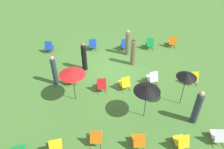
{
  "coord_description": "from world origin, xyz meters",
  "views": [
    {
      "loc": [
        0.6,
        11.14,
        8.32
      ],
      "look_at": [
        0.0,
        1.2,
        0.5
      ],
      "focal_mm": 36.35,
      "sensor_mm": 36.0,
      "label": 1
    }
  ],
  "objects_px": {
    "deckchair_2": "(182,142)",
    "deckchair_5": "(71,78)",
    "deckchair_8": "(93,45)",
    "deckchair_9": "(49,47)",
    "deckchair_7": "(153,78)",
    "deckchair_14": "(96,137)",
    "deckchair_6": "(139,141)",
    "person_4": "(133,52)",
    "umbrella_2": "(187,75)",
    "person_1": "(84,57)",
    "deckchair_11": "(56,146)",
    "deckchair_4": "(193,78)",
    "umbrella_0": "(72,73)",
    "deckchair_0": "(125,45)",
    "deckchair_3": "(125,83)",
    "umbrella_1": "(147,89)",
    "person_0": "(197,108)",
    "person_3": "(54,71)",
    "deckchair_15": "(172,42)",
    "person_2": "(128,43)",
    "deckchair_1": "(150,44)",
    "deckchair_10": "(101,85)",
    "deckchair_12": "(218,136)"
  },
  "relations": [
    {
      "from": "deckchair_1",
      "to": "deckchair_7",
      "type": "relative_size",
      "value": 0.99
    },
    {
      "from": "deckchair_4",
      "to": "person_4",
      "type": "relative_size",
      "value": 0.45
    },
    {
      "from": "deckchair_5",
      "to": "person_4",
      "type": "bearing_deg",
      "value": -162.61
    },
    {
      "from": "deckchair_7",
      "to": "deckchair_14",
      "type": "height_order",
      "value": "same"
    },
    {
      "from": "umbrella_2",
      "to": "deckchair_7",
      "type": "bearing_deg",
      "value": -56.87
    },
    {
      "from": "umbrella_1",
      "to": "person_3",
      "type": "xyz_separation_m",
      "value": [
        4.51,
        -2.68,
        -0.86
      ]
    },
    {
      "from": "deckchair_8",
      "to": "deckchair_14",
      "type": "relative_size",
      "value": 1.0
    },
    {
      "from": "deckchair_8",
      "to": "deckchair_11",
      "type": "xyz_separation_m",
      "value": [
        1.45,
        7.92,
        0.0
      ]
    },
    {
      "from": "deckchair_7",
      "to": "deckchair_14",
      "type": "xyz_separation_m",
      "value": [
        3.16,
        3.8,
        0.0
      ]
    },
    {
      "from": "deckchair_15",
      "to": "person_4",
      "type": "distance_m",
      "value": 3.67
    },
    {
      "from": "deckchair_8",
      "to": "umbrella_0",
      "type": "distance_m",
      "value": 5.11
    },
    {
      "from": "umbrella_0",
      "to": "person_1",
      "type": "relative_size",
      "value": 1.01
    },
    {
      "from": "deckchair_10",
      "to": "umbrella_1",
      "type": "height_order",
      "value": "umbrella_1"
    },
    {
      "from": "deckchair_6",
      "to": "deckchair_4",
      "type": "bearing_deg",
      "value": -132.39
    },
    {
      "from": "deckchair_11",
      "to": "deckchair_15",
      "type": "bearing_deg",
      "value": -140.76
    },
    {
      "from": "deckchair_5",
      "to": "deckchair_9",
      "type": "relative_size",
      "value": 1.0
    },
    {
      "from": "umbrella_2",
      "to": "person_2",
      "type": "relative_size",
      "value": 1.1
    },
    {
      "from": "deckchair_15",
      "to": "person_2",
      "type": "distance_m",
      "value": 3.39
    },
    {
      "from": "deckchair_8",
      "to": "deckchair_9",
      "type": "distance_m",
      "value": 2.93
    },
    {
      "from": "deckchair_6",
      "to": "person_1",
      "type": "relative_size",
      "value": 0.45
    },
    {
      "from": "deckchair_8",
      "to": "deckchair_9",
      "type": "height_order",
      "value": "same"
    },
    {
      "from": "deckchair_5",
      "to": "deckchair_10",
      "type": "relative_size",
      "value": 1.0
    },
    {
      "from": "deckchair_2",
      "to": "deckchair_7",
      "type": "xyz_separation_m",
      "value": [
        0.36,
        -4.23,
        0.0
      ]
    },
    {
      "from": "umbrella_2",
      "to": "person_1",
      "type": "height_order",
      "value": "umbrella_2"
    },
    {
      "from": "deckchair_15",
      "to": "person_4",
      "type": "xyz_separation_m",
      "value": [
        3.04,
        1.99,
        0.5
      ]
    },
    {
      "from": "deckchair_0",
      "to": "person_0",
      "type": "xyz_separation_m",
      "value": [
        -2.56,
        6.54,
        0.53
      ]
    },
    {
      "from": "deckchair_2",
      "to": "person_3",
      "type": "bearing_deg",
      "value": -46.15
    },
    {
      "from": "umbrella_1",
      "to": "person_0",
      "type": "relative_size",
      "value": 1.01
    },
    {
      "from": "deckchair_0",
      "to": "deckchair_5",
      "type": "relative_size",
      "value": 1.0
    },
    {
      "from": "deckchair_9",
      "to": "deckchair_15",
      "type": "height_order",
      "value": "same"
    },
    {
      "from": "person_4",
      "to": "deckchair_9",
      "type": "bearing_deg",
      "value": -22.01
    },
    {
      "from": "deckchair_4",
      "to": "deckchair_14",
      "type": "xyz_separation_m",
      "value": [
        5.41,
        3.65,
        0.0
      ]
    },
    {
      "from": "deckchair_2",
      "to": "deckchair_3",
      "type": "relative_size",
      "value": 0.96
    },
    {
      "from": "deckchair_12",
      "to": "deckchair_11",
      "type": "bearing_deg",
      "value": 4.58
    },
    {
      "from": "deckchair_4",
      "to": "deckchair_15",
      "type": "relative_size",
      "value": 1.0
    },
    {
      "from": "deckchair_2",
      "to": "umbrella_2",
      "type": "height_order",
      "value": "umbrella_2"
    },
    {
      "from": "deckchair_8",
      "to": "umbrella_0",
      "type": "height_order",
      "value": "umbrella_0"
    },
    {
      "from": "person_3",
      "to": "deckchair_4",
      "type": "bearing_deg",
      "value": 160.94
    },
    {
      "from": "deckchair_3",
      "to": "deckchair_11",
      "type": "distance_m",
      "value": 4.95
    },
    {
      "from": "deckchair_2",
      "to": "deckchair_5",
      "type": "xyz_separation_m",
      "value": [
        4.89,
        -4.45,
        0.0
      ]
    },
    {
      "from": "umbrella_2",
      "to": "deckchair_3",
      "type": "bearing_deg",
      "value": -26.16
    },
    {
      "from": "deckchair_0",
      "to": "deckchair_8",
      "type": "bearing_deg",
      "value": -9.56
    },
    {
      "from": "deckchair_0",
      "to": "deckchair_4",
      "type": "relative_size",
      "value": 1.0
    },
    {
      "from": "deckchair_14",
      "to": "umbrella_2",
      "type": "distance_m",
      "value": 4.98
    },
    {
      "from": "deckchair_6",
      "to": "person_4",
      "type": "bearing_deg",
      "value": -94.76
    },
    {
      "from": "deckchair_3",
      "to": "deckchair_14",
      "type": "relative_size",
      "value": 1.04
    },
    {
      "from": "deckchair_4",
      "to": "umbrella_0",
      "type": "relative_size",
      "value": 0.45
    },
    {
      "from": "deckchair_11",
      "to": "deckchair_9",
      "type": "bearing_deg",
      "value": -88.95
    },
    {
      "from": "deckchair_4",
      "to": "umbrella_2",
      "type": "bearing_deg",
      "value": 51.91
    },
    {
      "from": "deckchair_14",
      "to": "deckchair_3",
      "type": "bearing_deg",
      "value": -109.46
    }
  ]
}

